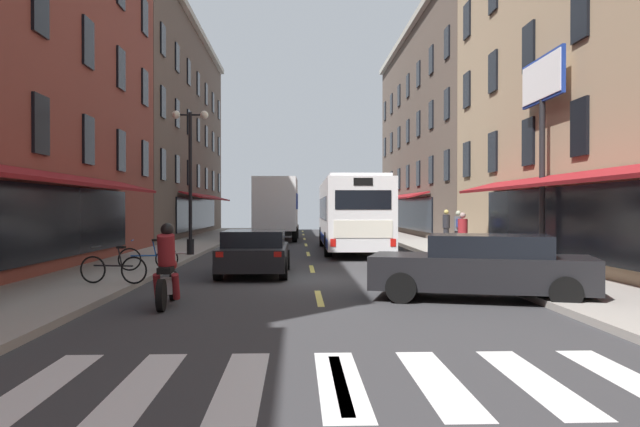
{
  "coord_description": "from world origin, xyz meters",
  "views": [
    {
      "loc": [
        -0.48,
        -16.93,
        1.96
      ],
      "look_at": [
        0.45,
        8.17,
        1.74
      ],
      "focal_mm": 34.84,
      "sensor_mm": 36.0,
      "label": 1
    }
  ],
  "objects_px": {
    "box_truck": "(277,209)",
    "pedestrian_near": "(458,229)",
    "sedan_near": "(255,252)",
    "street_lamp_twin": "(190,175)",
    "pedestrian_far": "(446,227)",
    "bicycle_mid": "(148,258)",
    "sedan_mid": "(279,225)",
    "motorcycle_rider": "(167,271)",
    "bicycle_near": "(113,269)",
    "billboard_sign": "(542,106)",
    "pedestrian_mid": "(463,234)",
    "sedan_far": "(482,267)",
    "transit_bus": "(351,213)"
  },
  "relations": [
    {
      "from": "sedan_mid",
      "to": "pedestrian_far",
      "type": "xyz_separation_m",
      "value": [
        8.71,
        -18.03,
        0.35
      ]
    },
    {
      "from": "sedan_far",
      "to": "pedestrian_mid",
      "type": "xyz_separation_m",
      "value": [
        2.21,
        9.75,
        0.28
      ]
    },
    {
      "from": "sedan_far",
      "to": "transit_bus",
      "type": "bearing_deg",
      "value": 95.63
    },
    {
      "from": "bicycle_mid",
      "to": "pedestrian_far",
      "type": "bearing_deg",
      "value": 45.41
    },
    {
      "from": "pedestrian_far",
      "to": "bicycle_mid",
      "type": "bearing_deg",
      "value": 177.78
    },
    {
      "from": "sedan_near",
      "to": "sedan_far",
      "type": "distance_m",
      "value": 7.33
    },
    {
      "from": "pedestrian_mid",
      "to": "motorcycle_rider",
      "type": "bearing_deg",
      "value": -100.7
    },
    {
      "from": "sedan_mid",
      "to": "pedestrian_near",
      "type": "bearing_deg",
      "value": -68.67
    },
    {
      "from": "motorcycle_rider",
      "to": "bicycle_near",
      "type": "bearing_deg",
      "value": 124.98
    },
    {
      "from": "sedan_near",
      "to": "sedan_far",
      "type": "height_order",
      "value": "sedan_far"
    },
    {
      "from": "sedan_near",
      "to": "street_lamp_twin",
      "type": "distance_m",
      "value": 7.39
    },
    {
      "from": "pedestrian_far",
      "to": "street_lamp_twin",
      "type": "height_order",
      "value": "street_lamp_twin"
    },
    {
      "from": "pedestrian_mid",
      "to": "pedestrian_far",
      "type": "xyz_separation_m",
      "value": [
        1.16,
        7.28,
        0.05
      ]
    },
    {
      "from": "billboard_sign",
      "to": "pedestrian_far",
      "type": "bearing_deg",
      "value": 91.15
    },
    {
      "from": "sedan_near",
      "to": "billboard_sign",
      "type": "bearing_deg",
      "value": 3.75
    },
    {
      "from": "transit_bus",
      "to": "motorcycle_rider",
      "type": "distance_m",
      "value": 16.45
    },
    {
      "from": "billboard_sign",
      "to": "sedan_mid",
      "type": "height_order",
      "value": "billboard_sign"
    },
    {
      "from": "bicycle_near",
      "to": "bicycle_mid",
      "type": "height_order",
      "value": "same"
    },
    {
      "from": "transit_bus",
      "to": "box_truck",
      "type": "xyz_separation_m",
      "value": [
        -3.64,
        9.26,
        0.21
      ]
    },
    {
      "from": "sedan_far",
      "to": "street_lamp_twin",
      "type": "xyz_separation_m",
      "value": [
        -8.12,
        11.46,
        2.54
      ]
    },
    {
      "from": "billboard_sign",
      "to": "pedestrian_far",
      "type": "relative_size",
      "value": 3.7
    },
    {
      "from": "sedan_mid",
      "to": "bicycle_near",
      "type": "xyz_separation_m",
      "value": [
        -3.0,
        -33.02,
        -0.19
      ]
    },
    {
      "from": "bicycle_mid",
      "to": "sedan_mid",
      "type": "bearing_deg",
      "value": 84.4
    },
    {
      "from": "pedestrian_near",
      "to": "sedan_mid",
      "type": "bearing_deg",
      "value": 115.51
    },
    {
      "from": "box_truck",
      "to": "pedestrian_near",
      "type": "bearing_deg",
      "value": -52.79
    },
    {
      "from": "pedestrian_near",
      "to": "sedan_near",
      "type": "bearing_deg",
      "value": -130.32
    },
    {
      "from": "box_truck",
      "to": "pedestrian_near",
      "type": "xyz_separation_m",
      "value": [
        8.18,
        -10.77,
        -0.88
      ]
    },
    {
      "from": "bicycle_near",
      "to": "transit_bus",
      "type": "bearing_deg",
      "value": 62.21
    },
    {
      "from": "motorcycle_rider",
      "to": "pedestrian_far",
      "type": "relative_size",
      "value": 1.19
    },
    {
      "from": "sedan_near",
      "to": "bicycle_near",
      "type": "xyz_separation_m",
      "value": [
        -3.17,
        -3.14,
        -0.17
      ]
    },
    {
      "from": "pedestrian_mid",
      "to": "transit_bus",
      "type": "bearing_deg",
      "value": 154.38
    },
    {
      "from": "motorcycle_rider",
      "to": "pedestrian_far",
      "type": "height_order",
      "value": "pedestrian_far"
    },
    {
      "from": "sedan_near",
      "to": "bicycle_near",
      "type": "bearing_deg",
      "value": -135.32
    },
    {
      "from": "sedan_near",
      "to": "bicycle_near",
      "type": "relative_size",
      "value": 2.51
    },
    {
      "from": "transit_bus",
      "to": "box_truck",
      "type": "distance_m",
      "value": 9.95
    },
    {
      "from": "transit_bus",
      "to": "bicycle_mid",
      "type": "xyz_separation_m",
      "value": [
        -6.78,
        -9.84,
        -1.22
      ]
    },
    {
      "from": "sedan_near",
      "to": "sedan_mid",
      "type": "relative_size",
      "value": 0.95
    },
    {
      "from": "billboard_sign",
      "to": "sedan_mid",
      "type": "xyz_separation_m",
      "value": [
        -8.94,
        29.3,
        -4.41
      ]
    },
    {
      "from": "sedan_near",
      "to": "bicycle_mid",
      "type": "bearing_deg",
      "value": 179.21
    },
    {
      "from": "bicycle_near",
      "to": "street_lamp_twin",
      "type": "bearing_deg",
      "value": 88.58
    },
    {
      "from": "sedan_far",
      "to": "pedestrian_near",
      "type": "height_order",
      "value": "pedestrian_near"
    },
    {
      "from": "sedan_far",
      "to": "street_lamp_twin",
      "type": "relative_size",
      "value": 0.87
    },
    {
      "from": "box_truck",
      "to": "pedestrian_mid",
      "type": "relative_size",
      "value": 4.65
    },
    {
      "from": "sedan_mid",
      "to": "motorcycle_rider",
      "type": "xyz_separation_m",
      "value": [
        -1.18,
        -35.62,
        0.02
      ]
    },
    {
      "from": "pedestrian_far",
      "to": "billboard_sign",
      "type": "bearing_deg",
      "value": -136.49
    },
    {
      "from": "billboard_sign",
      "to": "motorcycle_rider",
      "type": "xyz_separation_m",
      "value": [
        -10.12,
        -6.32,
        -4.39
      ]
    },
    {
      "from": "motorcycle_rider",
      "to": "bicycle_mid",
      "type": "xyz_separation_m",
      "value": [
        -1.74,
        5.79,
        -0.21
      ]
    },
    {
      "from": "box_truck",
      "to": "sedan_near",
      "type": "bearing_deg",
      "value": -90.15
    },
    {
      "from": "pedestrian_mid",
      "to": "box_truck",
      "type": "bearing_deg",
      "value": 146.29
    },
    {
      "from": "sedan_far",
      "to": "bicycle_near",
      "type": "bearing_deg",
      "value": 166.21
    }
  ]
}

